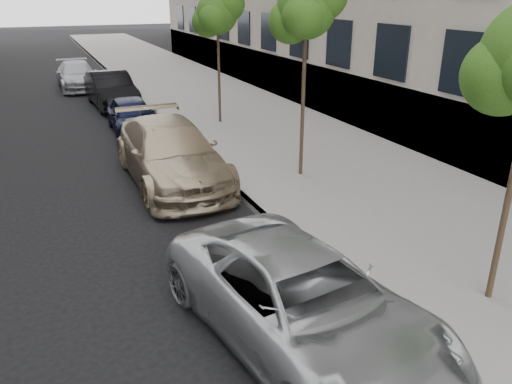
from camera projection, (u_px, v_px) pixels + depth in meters
sidewalk at (181, 83)px, 27.77m from camera, size 6.40×72.00×0.14m
curb at (124, 87)px, 26.61m from camera, size 0.15×72.00×0.14m
tree_mid at (307, 9)px, 12.16m from camera, size 1.79×1.59×5.16m
tree_far at (218, 13)px, 17.80m from camera, size 1.80×1.60×4.84m
minivan at (302, 301)px, 7.12m from camera, size 3.08×5.36×1.41m
suv at (171, 153)px, 13.30m from camera, size 2.28×5.58×1.62m
sedan_blue at (132, 115)px, 18.04m from camera, size 1.61×3.79×1.28m
sedan_black at (111, 90)px, 22.06m from camera, size 1.88×4.72×1.53m
sedan_rear at (77, 75)px, 26.24m from camera, size 2.02×4.80×1.38m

